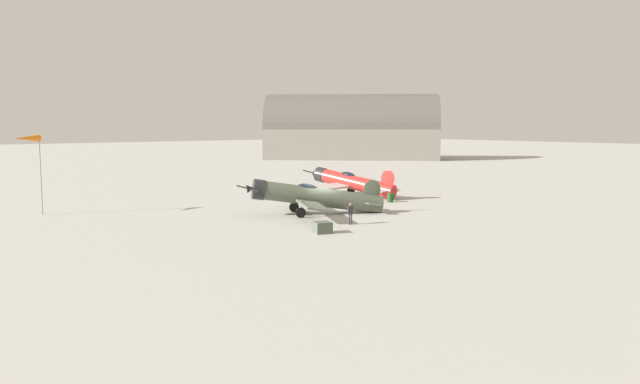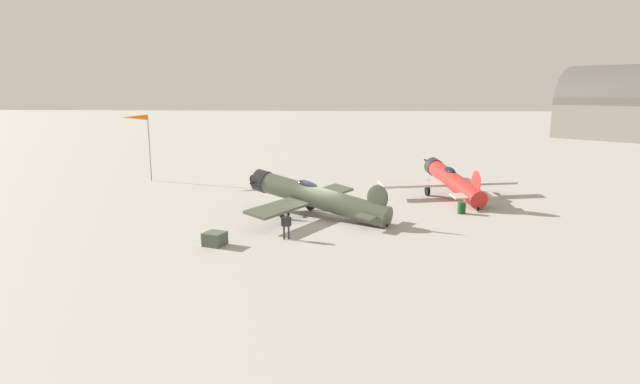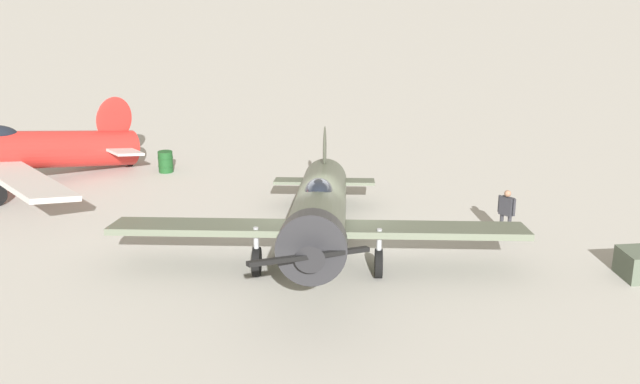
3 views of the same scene
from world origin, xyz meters
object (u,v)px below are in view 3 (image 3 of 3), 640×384
object	(u,v)px
fuel_drum	(166,162)
airplane_foreground	(319,210)
airplane_mid_apron	(7,151)
ground_crew_mechanic	(506,210)

from	to	relation	value
fuel_drum	airplane_foreground	bearing A→B (deg)	-170.94
fuel_drum	airplane_mid_apron	bearing A→B (deg)	87.58
airplane_foreground	fuel_drum	world-z (taller)	airplane_foreground
airplane_foreground	ground_crew_mechanic	bearing A→B (deg)	106.34
ground_crew_mechanic	airplane_foreground	bearing A→B (deg)	-28.47
airplane_foreground	airplane_mid_apron	xyz separation A→B (m)	(10.69, 7.35, 0.02)
airplane_foreground	ground_crew_mechanic	size ratio (longest dim) A/B	6.95
airplane_foreground	fuel_drum	distance (m)	10.63
airplane_mid_apron	ground_crew_mechanic	xyz separation A→B (m)	(-11.84, -13.04, -0.49)
airplane_foreground	fuel_drum	xyz separation A→B (m)	(10.45, 1.67, -1.01)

